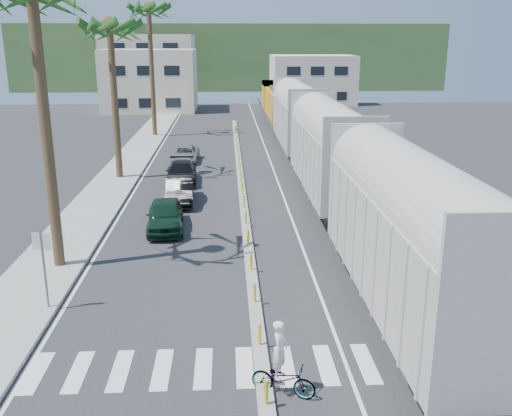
{
  "coord_description": "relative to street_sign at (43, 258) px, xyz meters",
  "views": [
    {
      "loc": [
        -0.93,
        -16.67,
        9.2
      ],
      "look_at": [
        0.34,
        7.64,
        2.0
      ],
      "focal_mm": 40.0,
      "sensor_mm": 36.0,
      "label": 1
    }
  ],
  "objects": [
    {
      "name": "freight_train",
      "position": [
        12.3,
        19.23,
        0.93
      ],
      "size": [
        3.0,
        60.94,
        5.85
      ],
      "color": "#AAA79B",
      "rests_on": "ground"
    },
    {
      "name": "median",
      "position": [
        7.3,
        17.96,
        -1.88
      ],
      "size": [
        0.45,
        60.0,
        0.85
      ],
      "color": "gray",
      "rests_on": "ground"
    },
    {
      "name": "palm_trees",
      "position": [
        -0.8,
        20.7,
        8.84
      ],
      "size": [
        3.5,
        37.2,
        13.75
      ],
      "color": "brown",
      "rests_on": "ground"
    },
    {
      "name": "ground",
      "position": [
        7.3,
        -2.0,
        -1.97
      ],
      "size": [
        140.0,
        140.0,
        0.0
      ],
      "primitive_type": "plane",
      "color": "#28282B",
      "rests_on": "ground"
    },
    {
      "name": "car_rear",
      "position": [
        3.13,
        25.53,
        -1.38
      ],
      "size": [
        2.28,
        4.41,
        1.19
      ],
      "primitive_type": "imported",
      "rotation": [
        0.0,
        0.0,
        -0.04
      ],
      "color": "#A1A4A6",
      "rests_on": "ground"
    },
    {
      "name": "sidewalk",
      "position": [
        -1.2,
        23.0,
        -1.9
      ],
      "size": [
        3.0,
        90.0,
        0.15
      ],
      "primitive_type": "cube",
      "color": "gray",
      "rests_on": "ground"
    },
    {
      "name": "car_third",
      "position": [
        3.33,
        18.62,
        -1.27
      ],
      "size": [
        2.39,
        5.0,
        1.4
      ],
      "primitive_type": "imported",
      "rotation": [
        0.0,
        0.0,
        0.04
      ],
      "color": "black",
      "rests_on": "ground"
    },
    {
      "name": "hillside",
      "position": [
        7.3,
        98.0,
        4.03
      ],
      "size": [
        80.0,
        20.0,
        12.0
      ],
      "primitive_type": "cube",
      "color": "#385628",
      "rests_on": "ground"
    },
    {
      "name": "cyclist",
      "position": [
        7.78,
        -5.39,
        -1.29
      ],
      "size": [
        1.9,
        2.23,
        2.19
      ],
      "rotation": [
        0.0,
        0.0,
        1.17
      ],
      "color": "#9EA0A5",
      "rests_on": "ground"
    },
    {
      "name": "rails",
      "position": [
        12.3,
        26.0,
        -1.94
      ],
      "size": [
        1.56,
        100.0,
        0.06
      ],
      "color": "black",
      "rests_on": "ground"
    },
    {
      "name": "buildings",
      "position": [
        0.89,
        69.66,
        2.39
      ],
      "size": [
        38.0,
        27.0,
        10.0
      ],
      "color": "beige",
      "rests_on": "ground"
    },
    {
      "name": "car_second",
      "position": [
        3.59,
        13.73,
        -1.23
      ],
      "size": [
        2.01,
        4.63,
        1.47
      ],
      "primitive_type": "imported",
      "rotation": [
        0.0,
        0.0,
        0.05
      ],
      "color": "black",
      "rests_on": "ground"
    },
    {
      "name": "car_lead",
      "position": [
        3.24,
        8.8,
        -1.21
      ],
      "size": [
        2.44,
        4.71,
        1.51
      ],
      "primitive_type": "imported",
      "rotation": [
        0.0,
        0.0,
        0.07
      ],
      "color": "black",
      "rests_on": "ground"
    },
    {
      "name": "lane_markings",
      "position": [
        5.15,
        23.0,
        -1.97
      ],
      "size": [
        9.42,
        90.0,
        0.01
      ],
      "color": "silver",
      "rests_on": "ground"
    },
    {
      "name": "crosswalk",
      "position": [
        7.3,
        -4.0,
        -1.97
      ],
      "size": [
        14.0,
        2.2,
        0.01
      ],
      "primitive_type": "cube",
      "color": "silver",
      "rests_on": "ground"
    },
    {
      "name": "street_sign",
      "position": [
        0.0,
        0.0,
        0.0
      ],
      "size": [
        0.6,
        0.08,
        3.0
      ],
      "color": "slate",
      "rests_on": "ground"
    }
  ]
}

